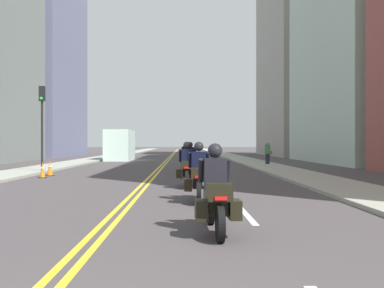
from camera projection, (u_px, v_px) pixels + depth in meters
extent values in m
plane|color=#443E40|center=(170.00, 157.00, 49.64)|extent=(264.00, 264.00, 0.00)
cube|color=gray|center=(107.00, 157.00, 49.50)|extent=(2.56, 144.00, 0.12)
cube|color=#999888|center=(233.00, 157.00, 49.78)|extent=(2.56, 144.00, 0.12)
cube|color=yellow|center=(169.00, 157.00, 49.64)|extent=(0.12, 132.00, 0.01)
cube|color=yellow|center=(171.00, 157.00, 49.64)|extent=(0.12, 132.00, 0.01)
cube|color=silver|center=(247.00, 215.00, 9.71)|extent=(0.14, 2.40, 0.01)
cube|color=silver|center=(223.00, 188.00, 15.71)|extent=(0.14, 2.40, 0.01)
cube|color=silver|center=(212.00, 175.00, 21.70)|extent=(0.14, 2.40, 0.01)
cube|color=silver|center=(206.00, 168.00, 27.70)|extent=(0.14, 2.40, 0.01)
cube|color=silver|center=(202.00, 164.00, 33.70)|extent=(0.14, 2.40, 0.01)
cube|color=silver|center=(199.00, 161.00, 39.70)|extent=(0.14, 2.40, 0.01)
cube|color=silver|center=(197.00, 158.00, 45.70)|extent=(0.14, 2.40, 0.01)
cube|color=silver|center=(195.00, 157.00, 51.70)|extent=(0.14, 2.40, 0.01)
cube|color=silver|center=(194.00, 155.00, 57.70)|extent=(0.14, 2.40, 0.01)
cube|color=#B0C3B2|center=(356.00, 19.00, 36.17)|extent=(6.88, 17.02, 23.57)
cube|color=slate|center=(34.00, 28.00, 54.51)|extent=(9.47, 16.83, 31.60)
cube|color=gray|center=(305.00, 54.00, 56.21)|extent=(9.58, 17.89, 25.86)
cube|color=#2D3847|center=(343.00, 105.00, 56.32)|extent=(0.04, 15.03, 0.90)
cube|color=#2D3847|center=(343.00, 49.00, 56.30)|extent=(0.04, 15.03, 0.90)
cylinder|color=black|center=(211.00, 209.00, 8.66)|extent=(0.13, 0.61, 0.60)
cylinder|color=black|center=(220.00, 224.00, 7.07)|extent=(0.13, 0.61, 0.60)
cube|color=silver|center=(211.00, 193.00, 8.66)|extent=(0.15, 0.32, 0.04)
cube|color=black|center=(215.00, 200.00, 7.86)|extent=(0.36, 1.22, 0.40)
cube|color=black|center=(220.00, 192.00, 7.15)|extent=(0.41, 0.37, 0.28)
cube|color=red|center=(221.00, 198.00, 6.96)|extent=(0.20, 0.04, 0.06)
cube|color=black|center=(201.00, 210.00, 7.37)|extent=(0.22, 0.45, 0.32)
cube|color=black|center=(234.00, 209.00, 7.40)|extent=(0.22, 0.45, 0.32)
cube|color=#B2C1CC|center=(212.00, 176.00, 8.37)|extent=(0.36, 0.13, 0.36)
cube|color=black|center=(215.00, 174.00, 7.81)|extent=(0.41, 0.27, 0.54)
cylinder|color=black|center=(201.00, 170.00, 7.95)|extent=(0.11, 0.28, 0.45)
cylinder|color=black|center=(227.00, 170.00, 7.98)|extent=(0.11, 0.28, 0.45)
sphere|color=black|center=(215.00, 151.00, 7.84)|extent=(0.26, 0.26, 0.26)
cylinder|color=black|center=(199.00, 187.00, 12.91)|extent=(0.14, 0.63, 0.63)
cylinder|color=black|center=(199.00, 193.00, 11.32)|extent=(0.14, 0.63, 0.63)
cube|color=silver|center=(199.00, 175.00, 12.91)|extent=(0.15, 0.32, 0.04)
cube|color=black|center=(199.00, 180.00, 12.12)|extent=(0.36, 1.22, 0.40)
cube|color=black|center=(199.00, 173.00, 11.40)|extent=(0.41, 0.37, 0.28)
cube|color=red|center=(199.00, 177.00, 11.21)|extent=(0.20, 0.04, 0.06)
cube|color=black|center=(188.00, 185.00, 11.64)|extent=(0.21, 0.45, 0.32)
cube|color=black|center=(209.00, 185.00, 11.63)|extent=(0.21, 0.45, 0.32)
cube|color=#B2C1CC|center=(199.00, 165.00, 12.62)|extent=(0.36, 0.13, 0.36)
cube|color=black|center=(199.00, 162.00, 12.06)|extent=(0.41, 0.27, 0.57)
cylinder|color=black|center=(190.00, 160.00, 12.22)|extent=(0.11, 0.28, 0.45)
cylinder|color=black|center=(207.00, 160.00, 12.21)|extent=(0.11, 0.28, 0.45)
sphere|color=black|center=(199.00, 146.00, 12.09)|extent=(0.26, 0.26, 0.26)
cylinder|color=black|center=(187.00, 176.00, 16.88)|extent=(0.11, 0.66, 0.66)
cylinder|color=black|center=(187.00, 180.00, 15.29)|extent=(0.11, 0.66, 0.66)
cube|color=silver|center=(187.00, 167.00, 16.88)|extent=(0.14, 0.32, 0.04)
cube|color=black|center=(187.00, 170.00, 16.08)|extent=(0.33, 1.21, 0.40)
cube|color=black|center=(187.00, 165.00, 15.36)|extent=(0.40, 0.36, 0.28)
cube|color=red|center=(187.00, 168.00, 15.17)|extent=(0.20, 0.03, 0.06)
cube|color=black|center=(179.00, 174.00, 15.60)|extent=(0.20, 0.44, 0.32)
cube|color=black|center=(195.00, 174.00, 15.61)|extent=(0.20, 0.44, 0.32)
cube|color=#B2C1CC|center=(187.00, 159.00, 16.59)|extent=(0.36, 0.12, 0.36)
cube|color=black|center=(187.00, 157.00, 16.03)|extent=(0.40, 0.26, 0.57)
cylinder|color=black|center=(180.00, 155.00, 16.18)|extent=(0.10, 0.28, 0.45)
cylinder|color=black|center=(193.00, 155.00, 16.19)|extent=(0.10, 0.28, 0.45)
sphere|color=black|center=(187.00, 145.00, 16.06)|extent=(0.26, 0.26, 0.26)
cylinder|color=black|center=(189.00, 169.00, 21.61)|extent=(0.16, 0.67, 0.66)
cylinder|color=black|center=(191.00, 171.00, 19.99)|extent=(0.16, 0.67, 0.66)
cube|color=silver|center=(189.00, 162.00, 21.61)|extent=(0.16, 0.33, 0.04)
cube|color=black|center=(190.00, 164.00, 20.80)|extent=(0.39, 1.25, 0.40)
cube|color=black|center=(191.00, 160.00, 20.07)|extent=(0.42, 0.38, 0.28)
cube|color=red|center=(192.00, 162.00, 19.88)|extent=(0.20, 0.04, 0.06)
cube|color=black|center=(185.00, 167.00, 20.30)|extent=(0.23, 0.45, 0.32)
cube|color=black|center=(197.00, 167.00, 20.34)|extent=(0.23, 0.45, 0.32)
cube|color=#B2C1CC|center=(189.00, 156.00, 21.32)|extent=(0.37, 0.14, 0.36)
cube|color=black|center=(190.00, 154.00, 20.75)|extent=(0.41, 0.28, 0.57)
cylinder|color=black|center=(185.00, 153.00, 20.88)|extent=(0.12, 0.29, 0.45)
cylinder|color=black|center=(195.00, 153.00, 20.92)|extent=(0.12, 0.29, 0.45)
sphere|color=black|center=(190.00, 145.00, 20.78)|extent=(0.26, 0.26, 0.26)
cylinder|color=black|center=(190.00, 165.00, 25.88)|extent=(0.11, 0.64, 0.63)
cylinder|color=black|center=(190.00, 166.00, 24.31)|extent=(0.11, 0.64, 0.63)
cube|color=silver|center=(190.00, 159.00, 25.88)|extent=(0.14, 0.32, 0.04)
cube|color=black|center=(190.00, 161.00, 25.10)|extent=(0.33, 1.20, 0.40)
cube|color=black|center=(190.00, 157.00, 24.39)|extent=(0.40, 0.36, 0.28)
cube|color=red|center=(190.00, 159.00, 24.20)|extent=(0.20, 0.03, 0.06)
cube|color=black|center=(185.00, 163.00, 24.62)|extent=(0.20, 0.44, 0.32)
cube|color=black|center=(195.00, 163.00, 24.63)|extent=(0.20, 0.44, 0.32)
cube|color=#B2C1CC|center=(190.00, 154.00, 25.60)|extent=(0.36, 0.12, 0.36)
cube|color=black|center=(190.00, 152.00, 25.05)|extent=(0.40, 0.26, 0.58)
cylinder|color=black|center=(186.00, 151.00, 25.19)|extent=(0.10, 0.28, 0.45)
cylinder|color=black|center=(194.00, 151.00, 25.20)|extent=(0.10, 0.28, 0.45)
sphere|color=black|center=(190.00, 144.00, 25.07)|extent=(0.26, 0.26, 0.26)
cylinder|color=black|center=(186.00, 162.00, 29.81)|extent=(0.15, 0.64, 0.63)
cylinder|color=black|center=(186.00, 163.00, 28.30)|extent=(0.15, 0.64, 0.63)
cube|color=silver|center=(186.00, 157.00, 29.81)|extent=(0.15, 0.33, 0.04)
cube|color=black|center=(186.00, 158.00, 29.05)|extent=(0.37, 1.16, 0.40)
cube|color=black|center=(186.00, 155.00, 28.37)|extent=(0.42, 0.38, 0.28)
cube|color=red|center=(186.00, 157.00, 28.18)|extent=(0.20, 0.04, 0.06)
cube|color=black|center=(181.00, 160.00, 28.61)|extent=(0.22, 0.45, 0.32)
cube|color=black|center=(190.00, 160.00, 28.59)|extent=(0.22, 0.45, 0.32)
cube|color=#B2C1CC|center=(186.00, 152.00, 29.54)|extent=(0.36, 0.14, 0.36)
cube|color=black|center=(186.00, 151.00, 29.00)|extent=(0.41, 0.28, 0.59)
cylinder|color=black|center=(182.00, 150.00, 29.16)|extent=(0.11, 0.28, 0.45)
cylinder|color=black|center=(190.00, 150.00, 29.15)|extent=(0.11, 0.28, 0.45)
sphere|color=black|center=(186.00, 144.00, 29.03)|extent=(0.26, 0.26, 0.26)
cube|color=black|center=(50.00, 176.00, 21.48)|extent=(0.35, 0.35, 0.03)
cone|color=orange|center=(50.00, 168.00, 21.48)|extent=(0.28, 0.28, 0.70)
cylinder|color=white|center=(50.00, 166.00, 21.48)|extent=(0.19, 0.19, 0.08)
cube|color=black|center=(43.00, 178.00, 20.20)|extent=(0.31, 0.31, 0.03)
cone|color=orange|center=(43.00, 170.00, 20.20)|extent=(0.24, 0.24, 0.70)
cylinder|color=white|center=(43.00, 168.00, 20.20)|extent=(0.16, 0.16, 0.08)
cylinder|color=black|center=(42.00, 136.00, 23.90)|extent=(0.12, 0.12, 3.93)
cube|color=black|center=(42.00, 94.00, 23.89)|extent=(0.28, 0.28, 0.80)
sphere|color=green|center=(41.00, 98.00, 23.74)|extent=(0.18, 0.18, 0.18)
cube|color=#262631|center=(268.00, 160.00, 31.31)|extent=(0.29, 0.21, 0.84)
cube|color=#3F8850|center=(268.00, 149.00, 31.31)|extent=(0.37, 0.24, 0.66)
sphere|color=tan|center=(268.00, 143.00, 31.31)|extent=(0.22, 0.22, 0.22)
cube|color=#B8333A|center=(271.00, 152.00, 31.30)|extent=(0.17, 0.11, 0.24)
cube|color=silver|center=(124.00, 148.00, 43.64)|extent=(2.00, 1.80, 2.20)
cube|color=silver|center=(120.00, 145.00, 40.64)|extent=(2.20, 5.20, 2.80)
cylinder|color=black|center=(124.00, 155.00, 43.24)|extent=(2.00, 0.90, 0.90)
cylinder|color=black|center=(117.00, 156.00, 39.04)|extent=(2.00, 0.90, 0.90)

